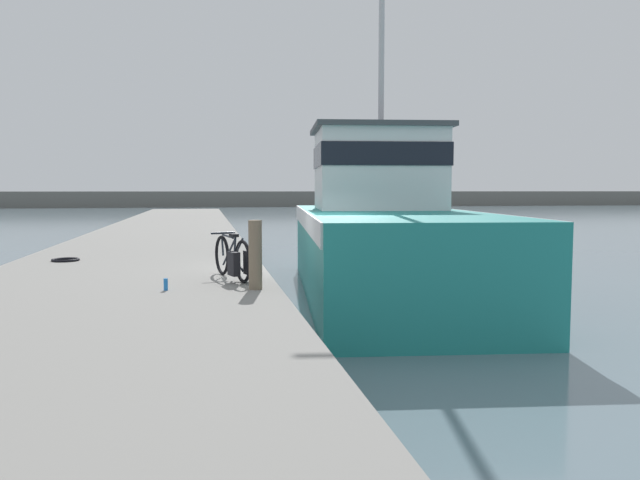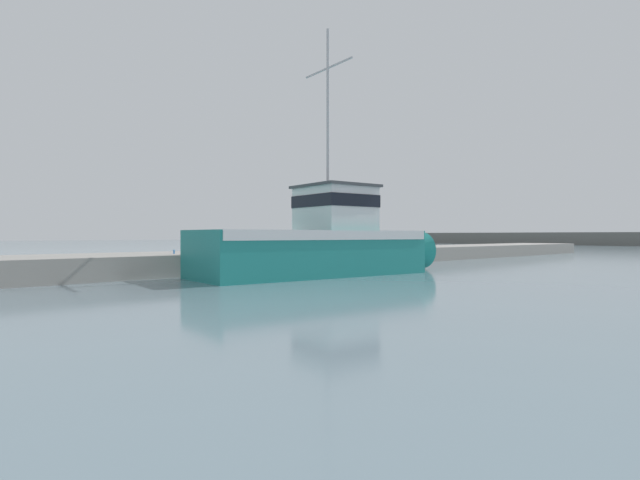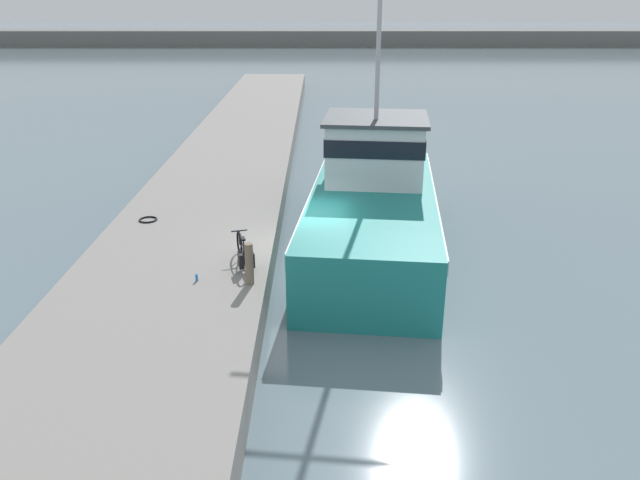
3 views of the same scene
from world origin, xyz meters
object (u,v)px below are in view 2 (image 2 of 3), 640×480
at_px(bicycle_touring, 205,246).
at_px(water_bottle_by_bike, 174,252).
at_px(fishing_boat_main, 322,242).
at_px(mooring_post, 185,242).

distance_m(bicycle_touring, water_bottle_by_bike, 1.47).
height_order(bicycle_touring, water_bottle_by_bike, bicycle_touring).
relative_size(fishing_boat_main, water_bottle_by_bike, 69.01).
relative_size(mooring_post, water_bottle_by_bike, 5.85).
bearing_deg(bicycle_touring, mooring_post, -92.72).
relative_size(bicycle_touring, water_bottle_by_bike, 9.58).
distance_m(bicycle_touring, mooring_post, 1.12).
bearing_deg(mooring_post, water_bottle_by_bike, 173.98).
distance_m(fishing_boat_main, bicycle_touring, 5.33).
xyz_separation_m(bicycle_touring, water_bottle_by_bike, (-1.10, -0.93, -0.27)).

